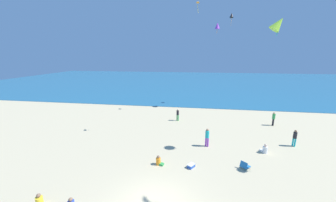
# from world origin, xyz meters

# --- Properties ---
(ground_plane) EXTENTS (120.00, 120.00, 0.00)m
(ground_plane) POSITION_xyz_m (0.00, 10.00, 0.00)
(ground_plane) COLOR #C6B58C
(ocean_water) EXTENTS (120.00, 60.00, 0.05)m
(ocean_water) POSITION_xyz_m (0.00, 50.00, 0.03)
(ocean_water) COLOR #236084
(ocean_water) RESTS_ON ground_plane
(beach_chair_near_camera) EXTENTS (0.81, 0.81, 0.56)m
(beach_chair_near_camera) POSITION_xyz_m (5.62, 4.53, 0.24)
(beach_chair_near_camera) COLOR #2370B2
(beach_chair_near_camera) RESTS_ON ground_plane
(cooler_box) EXTENTS (0.61, 0.66, 0.26)m
(cooler_box) POSITION_xyz_m (1.85, 4.10, 0.13)
(cooler_box) COLOR #2D56B7
(cooler_box) RESTS_ON ground_plane
(person_0) EXTENTS (0.63, 0.70, 0.79)m
(person_0) POSITION_xyz_m (7.77, 7.15, 0.29)
(person_0) COLOR white
(person_0) RESTS_ON ground_plane
(person_1) EXTENTS (0.63, 0.43, 0.73)m
(person_1) POSITION_xyz_m (-0.51, 4.11, 0.27)
(person_1) COLOR orange
(person_1) RESTS_ON ground_plane
(person_2) EXTENTS (0.35, 0.35, 1.49)m
(person_2) POSITION_xyz_m (-0.13, 13.96, 0.86)
(person_2) COLOR green
(person_2) RESTS_ON ground_plane
(person_3) EXTENTS (0.65, 0.64, 0.75)m
(person_3) POSITION_xyz_m (-6.05, -0.76, 0.28)
(person_3) COLOR yellow
(person_3) RESTS_ON ground_plane
(person_4) EXTENTS (0.45, 0.45, 1.66)m
(person_4) POSITION_xyz_m (3.11, 7.60, 0.96)
(person_4) COLOR purple
(person_4) RESTS_ON ground_plane
(person_6) EXTENTS (0.32, 0.32, 1.58)m
(person_6) POSITION_xyz_m (10.81, 13.95, 0.91)
(person_6) COLOR black
(person_6) RESTS_ON ground_plane
(person_8) EXTENTS (0.43, 0.43, 1.53)m
(person_8) POSITION_xyz_m (10.70, 8.76, 0.88)
(person_8) COLOR #19ADB2
(person_8) RESTS_ON ground_plane
(kite_purple) EXTENTS (0.92, 0.92, 1.36)m
(kite_purple) POSITION_xyz_m (4.56, 20.27, 11.73)
(kite_purple) COLOR purple
(kite_orange) EXTENTS (0.56, 0.59, 1.39)m
(kite_orange) POSITION_xyz_m (1.86, 18.33, 14.29)
(kite_orange) COLOR orange
(kite_lime) EXTENTS (1.24, 0.90, 1.40)m
(kite_lime) POSITION_xyz_m (7.57, 7.12, 9.99)
(kite_lime) COLOR #99DB33
(kite_black) EXTENTS (0.61, 0.72, 1.79)m
(kite_black) POSITION_xyz_m (6.73, 22.92, 13.49)
(kite_black) COLOR black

